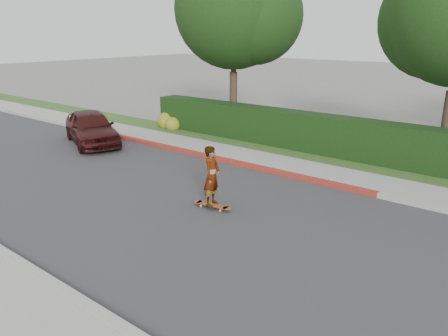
{
  "coord_description": "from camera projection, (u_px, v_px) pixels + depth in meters",
  "views": [
    {
      "loc": [
        4.76,
        -7.56,
        4.47
      ],
      "look_at": [
        -2.13,
        1.07,
        1.0
      ],
      "focal_mm": 35.0,
      "sensor_mm": 36.0,
      "label": 1
    }
  ],
  "objects": [
    {
      "name": "curb_near",
      "position": [
        123.0,
        329.0,
        6.73
      ],
      "size": [
        60.0,
        0.2,
        0.15
      ],
      "primitive_type": "cube",
      "color": "#9E9E99",
      "rests_on": "ground"
    },
    {
      "name": "car_maroon",
      "position": [
        91.0,
        127.0,
        17.89
      ],
      "size": [
        4.4,
        3.13,
        1.39
      ],
      "primitive_type": "imported",
      "rotation": [
        0.0,
        0.0,
        1.16
      ],
      "color": "#3D1513",
      "rests_on": "ground"
    },
    {
      "name": "flowering_shrub",
      "position": [
        169.0,
        122.0,
        20.69
      ],
      "size": [
        1.4,
        1.0,
        0.9
      ],
      "color": "#2D4C19",
      "rests_on": "ground"
    },
    {
      "name": "curb_red_section",
      "position": [
        214.0,
        158.0,
        15.82
      ],
      "size": [
        12.0,
        0.21,
        0.15
      ],
      "primitive_type": "cube",
      "color": "maroon",
      "rests_on": "ground"
    },
    {
      "name": "skateboarder",
      "position": [
        212.0,
        176.0,
        11.23
      ],
      "size": [
        0.51,
        0.65,
        1.59
      ],
      "primitive_type": "imported",
      "rotation": [
        0.0,
        0.0,
        1.82
      ],
      "color": "white",
      "rests_on": "skateboard"
    },
    {
      "name": "curb_far",
      "position": [
        344.0,
        187.0,
        12.85
      ],
      "size": [
        60.0,
        0.2,
        0.15
      ],
      "primitive_type": "cube",
      "color": "#9E9E99",
      "rests_on": "ground"
    },
    {
      "name": "hedge",
      "position": [
        306.0,
        133.0,
        16.74
      ],
      "size": [
        15.0,
        1.0,
        1.5
      ],
      "primitive_type": "cube",
      "color": "black",
      "rests_on": "ground"
    },
    {
      "name": "ground",
      "position": [
        268.0,
        239.0,
        9.81
      ],
      "size": [
        120.0,
        120.0,
        0.0
      ],
      "primitive_type": "plane",
      "color": "slate",
      "rests_on": "ground"
    },
    {
      "name": "sidewalk_far",
      "position": [
        357.0,
        180.0,
        13.52
      ],
      "size": [
        60.0,
        1.6,
        0.12
      ],
      "primitive_type": "cube",
      "color": "gray",
      "rests_on": "ground"
    },
    {
      "name": "skateboard",
      "position": [
        212.0,
        205.0,
        11.48
      ],
      "size": [
        1.14,
        0.38,
        0.1
      ],
      "rotation": [
        0.0,
        0.0,
        0.14
      ],
      "color": "gold",
      "rests_on": "ground"
    },
    {
      "name": "planting_strip",
      "position": [
        375.0,
        168.0,
        14.72
      ],
      "size": [
        60.0,
        1.6,
        0.1
      ],
      "primitive_type": "cube",
      "color": "#2D4C1E",
      "rests_on": "ground"
    },
    {
      "name": "tree_left",
      "position": [
        236.0,
        12.0,
        19.18
      ],
      "size": [
        5.99,
        5.21,
        8.0
      ],
      "color": "#33261C",
      "rests_on": "ground"
    },
    {
      "name": "road",
      "position": [
        268.0,
        239.0,
        9.81
      ],
      "size": [
        60.0,
        8.0,
        0.01
      ],
      "primitive_type": "cube",
      "color": "#2D2D30",
      "rests_on": "ground"
    }
  ]
}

